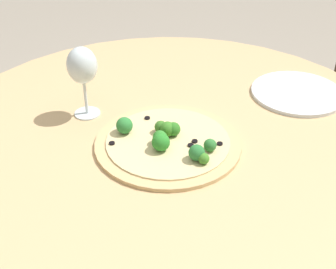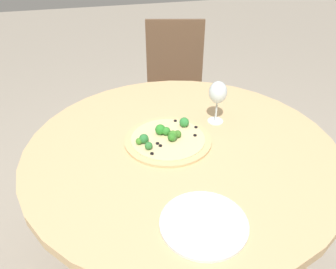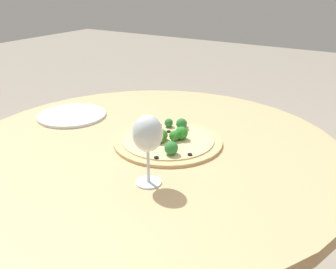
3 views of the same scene
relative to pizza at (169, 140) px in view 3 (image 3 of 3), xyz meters
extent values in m
cylinder|color=tan|center=(0.05, -0.04, -0.03)|extent=(1.23, 1.23, 0.04)
cylinder|color=tan|center=(-0.33, -0.42, -0.39)|extent=(0.05, 0.05, 0.69)
cylinder|color=tan|center=(-0.33, 0.34, -0.39)|extent=(0.05, 0.05, 0.69)
cylinder|color=brown|center=(-0.06, -0.82, -0.53)|extent=(0.04, 0.04, 0.41)
cylinder|color=tan|center=(0.00, 0.00, -0.01)|extent=(0.35, 0.35, 0.01)
cylinder|color=beige|center=(0.00, 0.00, 0.00)|extent=(0.30, 0.30, 0.00)
sphere|color=#2C7636|center=(-0.10, -0.01, 0.02)|extent=(0.04, 0.04, 0.04)
sphere|color=#2F8037|center=(0.09, 0.06, 0.02)|extent=(0.04, 0.04, 0.04)
sphere|color=#32832C|center=(0.00, 0.02, 0.02)|extent=(0.03, 0.03, 0.03)
sphere|color=#307533|center=(-0.09, -0.06, 0.02)|extent=(0.03, 0.03, 0.03)
sphere|color=#418429|center=(-0.12, -0.01, 0.01)|extent=(0.03, 0.03, 0.03)
sphere|color=#3E8128|center=(0.02, -0.01, 0.02)|extent=(0.04, 0.04, 0.04)
sphere|color=#307523|center=(0.01, -0.02, 0.02)|extent=(0.03, 0.03, 0.03)
sphere|color=#3B7426|center=(0.04, -0.01, 0.02)|extent=(0.03, 0.03, 0.03)
sphere|color=#3C7231|center=(0.01, -0.03, 0.02)|extent=(0.03, 0.03, 0.03)
sphere|color=#2B842A|center=(-0.02, 0.03, 0.02)|extent=(0.04, 0.04, 0.04)
cylinder|color=black|center=(0.13, 0.04, 0.00)|extent=(0.01, 0.01, 0.00)
cylinder|color=black|center=(0.11, -0.02, 0.00)|extent=(0.01, 0.01, 0.00)
cylinder|color=black|center=(-0.05, -0.03, 0.00)|extent=(0.01, 0.01, 0.00)
cylinder|color=black|center=(-0.08, -0.09, 0.00)|extent=(0.01, 0.01, 0.00)
cylinder|color=black|center=(-0.04, -0.05, 0.00)|extent=(0.01, 0.01, 0.00)
cylinder|color=black|center=(0.07, 0.11, 0.00)|extent=(0.01, 0.01, 0.00)
cylinder|color=silver|center=(0.24, 0.09, -0.01)|extent=(0.07, 0.07, 0.00)
cylinder|color=silver|center=(0.24, 0.09, 0.04)|extent=(0.01, 0.01, 0.09)
ellipsoid|color=silver|center=(0.24, 0.09, 0.13)|extent=(0.08, 0.08, 0.10)
cylinder|color=silver|center=(-0.01, -0.45, -0.01)|extent=(0.26, 0.26, 0.01)
camera|label=1|loc=(-0.74, 0.53, 0.63)|focal=50.00mm
camera|label=2|loc=(-0.28, -1.05, 0.73)|focal=35.00mm
camera|label=3|loc=(0.94, 0.58, 0.49)|focal=40.00mm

